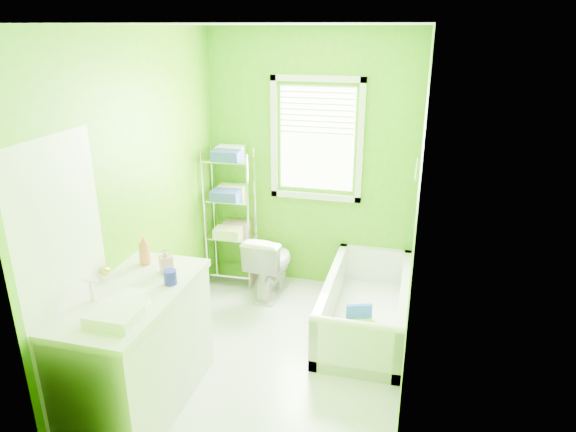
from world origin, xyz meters
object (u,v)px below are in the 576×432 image
(bathtub, at_px, (365,312))
(toilet, at_px, (271,264))
(wire_shelf_unit, at_px, (231,204))
(vanity, at_px, (137,348))

(bathtub, distance_m, toilet, 1.11)
(bathtub, distance_m, wire_shelf_unit, 1.73)
(bathtub, height_order, wire_shelf_unit, wire_shelf_unit)
(vanity, bearing_deg, wire_shelf_unit, 90.87)
(toilet, distance_m, wire_shelf_unit, 0.73)
(bathtub, relative_size, wire_shelf_unit, 1.06)
(vanity, xyz_separation_m, wire_shelf_unit, (-0.03, 1.98, 0.40))
(bathtub, bearing_deg, toilet, 158.18)
(toilet, bearing_deg, vanity, 81.30)
(vanity, bearing_deg, bathtub, 44.91)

